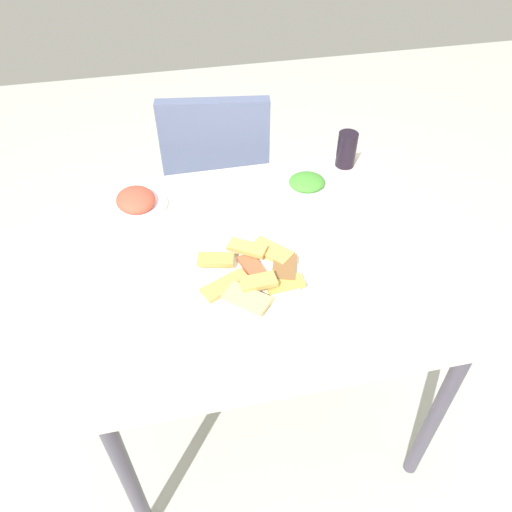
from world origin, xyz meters
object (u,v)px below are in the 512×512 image
at_px(pide_platter, 249,275).
at_px(spoon, 337,323).
at_px(dining_chair, 218,177).
at_px(salad_plate_greens, 307,184).
at_px(salad_plate_rice, 136,201).
at_px(paper_napkin, 339,330).
at_px(soda_can, 347,150).
at_px(fork, 342,335).
at_px(drinking_glass, 416,286).
at_px(dining_table, 262,276).

xyz_separation_m(pide_platter, spoon, (0.18, -0.20, -0.01)).
bearing_deg(pide_platter, dining_chair, 88.08).
bearing_deg(spoon, salad_plate_greens, 67.27).
height_order(salad_plate_greens, salad_plate_rice, salad_plate_rice).
distance_m(salad_plate_rice, paper_napkin, 0.75).
bearing_deg(soda_can, dining_chair, 139.18).
xyz_separation_m(salad_plate_greens, fork, (-0.08, -0.60, -0.01)).
relative_size(salad_plate_rice, soda_can, 1.57).
distance_m(dining_chair, drinking_glass, 1.07).
xyz_separation_m(salad_plate_greens, soda_can, (0.16, 0.10, 0.05)).
xyz_separation_m(soda_can, spoon, (-0.25, -0.66, -0.06)).
bearing_deg(pide_platter, spoon, -47.73).
height_order(pide_platter, drinking_glass, drinking_glass).
bearing_deg(pide_platter, fork, -52.44).
height_order(soda_can, drinking_glass, soda_can).
bearing_deg(dining_chair, spoon, -81.31).
bearing_deg(paper_napkin, soda_can, 69.90).
bearing_deg(salad_plate_greens, spoon, -98.44).
distance_m(salad_plate_greens, drinking_glass, 0.53).
relative_size(dining_table, salad_plate_rice, 5.33).
bearing_deg(salad_plate_rice, fork, -52.74).
relative_size(dining_chair, paper_napkin, 6.41).
height_order(paper_napkin, spoon, spoon).
height_order(pide_platter, salad_plate_rice, salad_plate_rice).
distance_m(drinking_glass, fork, 0.24).
height_order(dining_chair, salad_plate_rice, dining_chair).
height_order(dining_table, drinking_glass, drinking_glass).
height_order(dining_table, paper_napkin, paper_napkin).
distance_m(dining_chair, soda_can, 0.60).
bearing_deg(fork, soda_can, 52.00).
distance_m(paper_napkin, spoon, 0.02).
relative_size(pide_platter, drinking_glass, 3.37).
xyz_separation_m(drinking_glass, spoon, (-0.22, -0.04, -0.04)).
distance_m(salad_plate_rice, fork, 0.77).
xyz_separation_m(dining_table, salad_plate_greens, (0.21, 0.28, 0.10)).
height_order(soda_can, paper_napkin, soda_can).
xyz_separation_m(dining_table, paper_napkin, (0.13, -0.30, 0.09)).
xyz_separation_m(dining_chair, pide_platter, (-0.03, -0.80, 0.25)).
bearing_deg(soda_can, spoon, -110.61).
bearing_deg(soda_can, drinking_glass, -92.55).
relative_size(pide_platter, salad_plate_greens, 1.42).
relative_size(dining_chair, salad_plate_rice, 4.86).
relative_size(dining_chair, spoon, 5.43).
distance_m(salad_plate_greens, spoon, 0.57).
relative_size(soda_can, drinking_glass, 1.35).
bearing_deg(paper_napkin, dining_table, 113.03).
height_order(dining_table, fork, fork).
height_order(dining_chair, spoon, dining_chair).
xyz_separation_m(dining_table, dining_chair, (-0.03, 0.72, -0.14)).
bearing_deg(spoon, dining_chair, 84.40).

